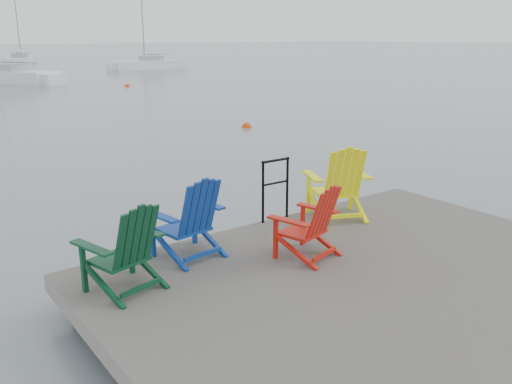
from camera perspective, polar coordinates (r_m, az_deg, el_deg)
ground at (r=6.31m, az=14.32°, el=-13.50°), size 400.00×400.00×0.00m
dock at (r=6.15m, az=14.55°, el=-10.68°), size 6.00×5.00×1.40m
handrail at (r=7.70m, az=2.05°, el=0.89°), size 0.48×0.04×0.90m
chair_green at (r=5.73m, az=-13.58°, el=-5.65°), size 0.89×0.84×0.97m
chair_blue at (r=6.45m, az=-6.99°, el=-2.64°), size 0.87×0.82×1.00m
chair_red at (r=6.44m, az=5.77°, el=-3.08°), size 0.84×0.80×0.91m
chair_yellow at (r=7.86m, az=8.74°, el=1.06°), size 1.06×1.01×1.08m
sailboat_near at (r=40.87m, az=-25.07°, el=10.91°), size 6.07×8.50×11.73m
sailboat_mid at (r=64.83m, az=-23.48°, el=12.51°), size 4.97×8.75×11.73m
sailboat_far at (r=52.30m, az=-11.24°, el=12.93°), size 6.64×1.86×9.36m
buoy_a at (r=18.86m, az=-0.98°, el=6.82°), size 0.34×0.34×0.34m
buoy_c at (r=35.16m, az=-13.39°, el=10.76°), size 0.34×0.34×0.34m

